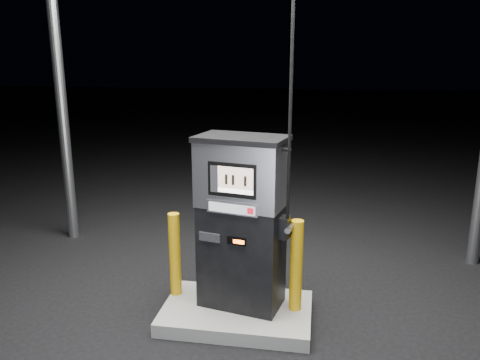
# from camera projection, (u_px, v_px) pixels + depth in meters

# --- Properties ---
(ground) EXTENTS (80.00, 80.00, 0.00)m
(ground) POSITION_uv_depth(u_px,v_px,m) (237.00, 319.00, 5.12)
(ground) COLOR black
(ground) RESTS_ON ground
(pump_island) EXTENTS (1.60, 1.00, 0.15)m
(pump_island) POSITION_uv_depth(u_px,v_px,m) (237.00, 313.00, 5.10)
(pump_island) COLOR slate
(pump_island) RESTS_ON ground
(fuel_dispenser) EXTENTS (1.07, 0.73, 3.86)m
(fuel_dispenser) POSITION_uv_depth(u_px,v_px,m) (242.00, 221.00, 4.92)
(fuel_dispenser) COLOR black
(fuel_dispenser) RESTS_ON pump_island
(bollard_left) EXTENTS (0.16, 0.16, 0.96)m
(bollard_left) POSITION_uv_depth(u_px,v_px,m) (175.00, 254.00, 5.26)
(bollard_left) COLOR #D49C0B
(bollard_left) RESTS_ON pump_island
(bollard_right) EXTENTS (0.14, 0.14, 1.00)m
(bollard_right) POSITION_uv_depth(u_px,v_px,m) (296.00, 266.00, 4.92)
(bollard_right) COLOR #D49C0B
(bollard_right) RESTS_ON pump_island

